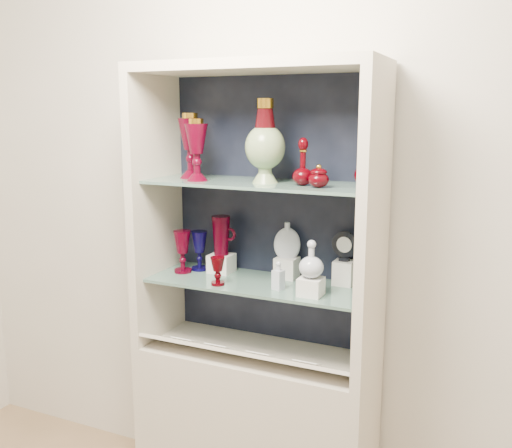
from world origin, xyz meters
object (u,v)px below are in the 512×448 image
at_px(pedestal_lamp_left, 191,146).
at_px(ruby_pitcher, 221,235).
at_px(ruby_decanter_a, 303,159).
at_px(ruby_decanter_b, 368,155).
at_px(clear_round_decanter, 311,260).
at_px(clear_square_bottle, 278,275).
at_px(pedestal_lamp_right, 197,150).
at_px(cobalt_goblet, 199,251).
at_px(enamel_urn, 265,141).
at_px(flat_flask, 287,239).
at_px(cameo_medallion, 345,246).
at_px(lidded_bowl, 319,176).
at_px(ruby_goblet_tall, 182,252).
at_px(ruby_goblet_small, 218,271).

bearing_deg(pedestal_lamp_left, ruby_pitcher, 26.62).
relative_size(pedestal_lamp_left, ruby_pitcher, 1.59).
relative_size(ruby_decanter_a, ruby_decanter_b, 0.87).
bearing_deg(clear_round_decanter, clear_square_bottle, 172.59).
bearing_deg(ruby_pitcher, clear_round_decanter, -18.72).
xyz_separation_m(pedestal_lamp_right, clear_round_decanter, (0.51, -0.02, -0.40)).
relative_size(pedestal_lamp_right, clear_round_decanter, 1.77).
height_order(cobalt_goblet, ruby_pitcher, ruby_pitcher).
xyz_separation_m(ruby_decanter_a, ruby_pitcher, (-0.41, 0.10, -0.36)).
xyz_separation_m(enamel_urn, ruby_decanter_b, (0.40, 0.05, -0.05)).
height_order(pedestal_lamp_right, ruby_decanter_a, pedestal_lamp_right).
distance_m(ruby_pitcher, flat_flask, 0.30).
xyz_separation_m(ruby_decanter_b, cameo_medallion, (-0.10, 0.07, -0.37)).
bearing_deg(enamel_urn, lidded_bowl, -12.53).
relative_size(ruby_decanter_b, ruby_pitcher, 1.37).
xyz_separation_m(ruby_goblet_tall, clear_round_decanter, (0.62, -0.08, 0.05)).
bearing_deg(ruby_pitcher, pedestal_lamp_right, -107.03).
height_order(ruby_decanter_a, lidded_bowl, ruby_decanter_a).
distance_m(pedestal_lamp_right, clear_round_decanter, 0.65).
height_order(ruby_decanter_a, ruby_decanter_b, ruby_decanter_b).
height_order(pedestal_lamp_right, ruby_goblet_small, pedestal_lamp_right).
bearing_deg(lidded_bowl, flat_flask, 137.73).
distance_m(lidded_bowl, clear_round_decanter, 0.32).
bearing_deg(pedestal_lamp_left, ruby_goblet_small, -32.77).
xyz_separation_m(lidded_bowl, flat_flask, (-0.19, 0.17, -0.30)).
height_order(pedestal_lamp_right, cameo_medallion, pedestal_lamp_right).
distance_m(pedestal_lamp_left, pedestal_lamp_right, 0.11).
bearing_deg(ruby_goblet_small, pedestal_lamp_left, 147.23).
distance_m(enamel_urn, cobalt_goblet, 0.61).
distance_m(pedestal_lamp_left, ruby_decanter_b, 0.76).
distance_m(pedestal_lamp_right, cameo_medallion, 0.72).
relative_size(flat_flask, cameo_medallion, 1.24).
bearing_deg(cameo_medallion, ruby_pitcher, -169.24).
distance_m(ruby_goblet_small, cameo_medallion, 0.53).
distance_m(pedestal_lamp_right, ruby_goblet_small, 0.50).
xyz_separation_m(ruby_decanter_a, lidded_bowl, (0.08, -0.04, -0.06)).
bearing_deg(cameo_medallion, cobalt_goblet, -169.24).
bearing_deg(ruby_goblet_small, clear_square_bottle, 10.41).
distance_m(pedestal_lamp_right, cobalt_goblet, 0.48).
height_order(ruby_decanter_b, cobalt_goblet, ruby_decanter_b).
height_order(clear_round_decanter, cameo_medallion, cameo_medallion).
height_order(ruby_decanter_a, flat_flask, ruby_decanter_a).
bearing_deg(clear_square_bottle, pedestal_lamp_right, -179.83).
distance_m(cobalt_goblet, cameo_medallion, 0.66).
distance_m(enamel_urn, clear_round_decanter, 0.50).
bearing_deg(ruby_decanter_b, pedestal_lamp_left, -178.08).
bearing_deg(clear_round_decanter, cameo_medallion, 67.89).
bearing_deg(ruby_decanter_a, flat_flask, 130.00).
xyz_separation_m(pedestal_lamp_right, ruby_decanter_a, (0.45, 0.03, -0.02)).
distance_m(pedestal_lamp_right, enamel_urn, 0.29).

